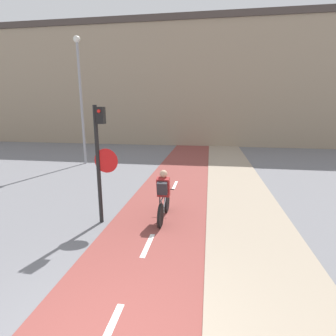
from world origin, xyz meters
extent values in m
cube|color=white|center=(0.00, 0.50, 0.02)|extent=(0.12, 1.10, 0.00)
cube|color=white|center=(0.00, 3.00, 0.02)|extent=(0.12, 1.10, 0.00)
cube|color=white|center=(0.00, 5.50, 0.02)|extent=(0.12, 1.10, 0.00)
cube|color=white|center=(0.00, 8.00, 0.02)|extent=(0.12, 1.10, 0.00)
cube|color=gray|center=(0.00, 22.05, 4.88)|extent=(60.00, 5.00, 9.75)
cube|color=#473D38|center=(0.00, 22.05, 10.00)|extent=(60.00, 5.20, 0.50)
cylinder|color=black|center=(-1.63, 4.11, 1.65)|extent=(0.11, 0.11, 3.30)
cube|color=black|center=(-1.47, 4.11, 3.03)|extent=(0.20, 0.20, 0.44)
sphere|color=red|center=(-1.47, 4.00, 3.14)|extent=(0.09, 0.09, 0.09)
cone|color=red|center=(-1.39, 4.10, 1.81)|extent=(0.67, 0.01, 0.67)
cone|color=silver|center=(-1.39, 4.11, 1.81)|extent=(0.60, 0.02, 0.60)
cylinder|color=gray|center=(-5.79, 11.62, 3.32)|extent=(0.14, 0.14, 6.63)
sphere|color=silver|center=(-5.79, 11.62, 6.74)|extent=(0.36, 0.36, 0.36)
cylinder|color=black|center=(0.11, 4.05, 0.33)|extent=(0.07, 0.67, 0.67)
cylinder|color=black|center=(0.11, 5.14, 0.33)|extent=(0.07, 0.67, 0.67)
cylinder|color=slate|center=(0.11, 4.80, 0.51)|extent=(0.04, 0.69, 0.41)
cylinder|color=slate|center=(0.11, 4.30, 0.53)|extent=(0.04, 0.36, 0.44)
cylinder|color=slate|center=(0.11, 4.64, 0.72)|extent=(0.04, 1.01, 0.07)
cylinder|color=slate|center=(0.11, 4.26, 0.33)|extent=(0.04, 0.42, 0.05)
cylinder|color=black|center=(0.11, 5.14, 0.75)|extent=(0.46, 0.03, 0.03)
cube|color=maroon|center=(0.11, 4.51, 1.01)|extent=(0.36, 0.31, 0.59)
sphere|color=tan|center=(0.11, 4.55, 1.39)|extent=(0.22, 0.22, 0.22)
cylinder|color=#232328|center=(0.01, 4.48, 0.58)|extent=(0.04, 0.07, 0.42)
cylinder|color=#232328|center=(0.21, 4.48, 0.58)|extent=(0.04, 0.07, 0.42)
cube|color=#28282D|center=(0.11, 4.33, 1.03)|extent=(0.28, 0.23, 0.39)
camera|label=1|loc=(1.36, -2.53, 3.26)|focal=28.00mm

